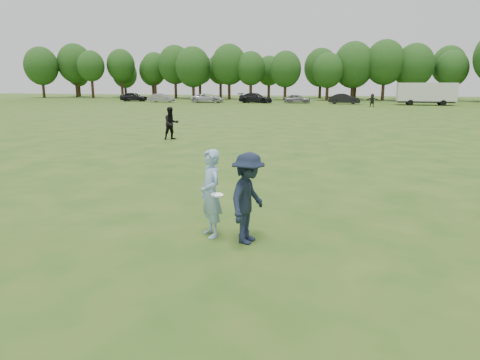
# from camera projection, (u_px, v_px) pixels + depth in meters

# --- Properties ---
(ground) EXTENTS (200.00, 200.00, 0.00)m
(ground) POSITION_uv_depth(u_px,v_px,m) (257.00, 250.00, 8.74)
(ground) COLOR #285217
(ground) RESTS_ON ground
(thrower) EXTENTS (0.81, 0.85, 1.95)m
(thrower) POSITION_uv_depth(u_px,v_px,m) (211.00, 194.00, 9.35)
(thrower) COLOR #94BBE5
(thrower) RESTS_ON ground
(defender) EXTENTS (0.95, 1.38, 1.95)m
(defender) POSITION_uv_depth(u_px,v_px,m) (248.00, 198.00, 8.97)
(defender) COLOR #182134
(defender) RESTS_ON ground
(player_far_a) EXTENTS (1.17, 1.17, 1.92)m
(player_far_a) POSITION_uv_depth(u_px,v_px,m) (171.00, 123.00, 25.23)
(player_far_a) COLOR black
(player_far_a) RESTS_ON ground
(player_far_d) EXTENTS (1.68, 0.60, 1.78)m
(player_far_d) POSITION_uv_depth(u_px,v_px,m) (372.00, 100.00, 58.14)
(player_far_d) COLOR black
(player_far_d) RESTS_ON ground
(car_a) EXTENTS (4.76, 2.26, 1.57)m
(car_a) POSITION_uv_depth(u_px,v_px,m) (134.00, 97.00, 74.36)
(car_a) COLOR black
(car_a) RESTS_ON ground
(car_b) EXTENTS (4.37, 1.70, 1.42)m
(car_b) POSITION_uv_depth(u_px,v_px,m) (161.00, 98.00, 71.02)
(car_b) COLOR gray
(car_b) RESTS_ON ground
(car_c) EXTENTS (5.51, 2.86, 1.48)m
(car_c) POSITION_uv_depth(u_px,v_px,m) (208.00, 98.00, 69.60)
(car_c) COLOR silver
(car_c) RESTS_ON ground
(car_d) EXTENTS (5.67, 2.89, 1.58)m
(car_d) POSITION_uv_depth(u_px,v_px,m) (256.00, 98.00, 68.83)
(car_d) COLOR black
(car_d) RESTS_ON ground
(car_e) EXTENTS (4.25, 1.87, 1.42)m
(car_e) POSITION_uv_depth(u_px,v_px,m) (297.00, 99.00, 67.80)
(car_e) COLOR slate
(car_e) RESTS_ON ground
(car_f) EXTENTS (4.81, 1.84, 1.57)m
(car_f) POSITION_uv_depth(u_px,v_px,m) (344.00, 99.00, 65.34)
(car_f) COLOR black
(car_f) RESTS_ON ground
(disc_in_play) EXTENTS (0.29, 0.29, 0.05)m
(disc_in_play) POSITION_uv_depth(u_px,v_px,m) (217.00, 195.00, 8.98)
(disc_in_play) COLOR white
(disc_in_play) RESTS_ON ground
(cargo_trailer) EXTENTS (9.00, 2.75, 3.20)m
(cargo_trailer) POSITION_uv_depth(u_px,v_px,m) (426.00, 93.00, 62.02)
(cargo_trailer) COLOR white
(cargo_trailer) RESTS_ON ground
(treeline) EXTENTS (130.35, 18.39, 11.74)m
(treeline) POSITION_uv_depth(u_px,v_px,m) (353.00, 66.00, 79.53)
(treeline) COLOR #332114
(treeline) RESTS_ON ground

